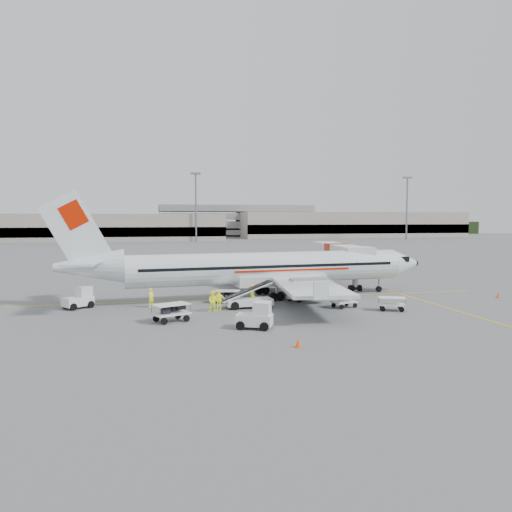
% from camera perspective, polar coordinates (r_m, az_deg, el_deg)
% --- Properties ---
extents(ground, '(360.00, 360.00, 0.00)m').
position_cam_1_polar(ground, '(46.68, 0.52, -4.84)').
color(ground, '#56595B').
extents(stripe_lead, '(44.00, 0.20, 0.01)m').
position_cam_1_polar(stripe_lead, '(46.68, 0.52, -4.83)').
color(stripe_lead, yellow).
rests_on(stripe_lead, ground).
extents(stripe_cross, '(0.20, 20.00, 0.01)m').
position_cam_1_polar(stripe_cross, '(44.75, 20.76, -5.50)').
color(stripe_cross, yellow).
rests_on(stripe_cross, ground).
extents(terminal_west, '(110.00, 22.00, 9.00)m').
position_cam_1_polar(terminal_west, '(177.53, -21.87, 3.03)').
color(terminal_west, gray).
rests_on(terminal_west, ground).
extents(terminal_east, '(90.00, 26.00, 10.00)m').
position_cam_1_polar(terminal_east, '(206.19, 10.73, 3.53)').
color(terminal_east, gray).
rests_on(terminal_east, ground).
extents(parking_garage, '(62.00, 24.00, 14.00)m').
position_cam_1_polar(parking_garage, '(207.96, -2.44, 4.16)').
color(parking_garage, slate).
rests_on(parking_garage, ground).
extents(treeline, '(300.00, 3.00, 6.00)m').
position_cam_1_polar(treeline, '(220.25, -9.53, 3.07)').
color(treeline, black).
rests_on(treeline, ground).
extents(mast_center, '(3.20, 1.20, 22.00)m').
position_cam_1_polar(mast_center, '(163.71, -6.88, 5.50)').
color(mast_center, slate).
rests_on(mast_center, ground).
extents(mast_east, '(3.20, 1.20, 22.00)m').
position_cam_1_polar(mast_east, '(186.26, 16.86, 5.20)').
color(mast_east, slate).
rests_on(mast_east, ground).
extents(aircraft, '(37.30, 30.55, 9.59)m').
position_cam_1_polar(aircraft, '(46.52, 1.52, 1.08)').
color(aircraft, silver).
rests_on(aircraft, ground).
extents(jet_bridge, '(4.72, 17.63, 4.57)m').
position_cam_1_polar(jet_bridge, '(57.79, 9.29, -0.85)').
color(jet_bridge, silver).
rests_on(jet_bridge, ground).
extents(belt_loader, '(5.25, 2.25, 2.78)m').
position_cam_1_polar(belt_loader, '(41.52, -0.81, -4.03)').
color(belt_loader, silver).
rests_on(belt_loader, ground).
extents(tug_fore, '(2.51, 2.26, 1.69)m').
position_cam_1_polar(tug_fore, '(45.46, 5.01, -4.02)').
color(tug_fore, silver).
rests_on(tug_fore, ground).
extents(tug_mid, '(2.72, 2.19, 1.83)m').
position_cam_1_polar(tug_mid, '(33.79, -0.20, -6.77)').
color(tug_mid, silver).
rests_on(tug_mid, ground).
extents(tug_aft, '(2.64, 2.47, 1.79)m').
position_cam_1_polar(tug_aft, '(43.85, -19.70, -4.50)').
color(tug_aft, silver).
rests_on(tug_aft, ground).
extents(cart_loaded_a, '(2.91, 2.39, 1.31)m').
position_cam_1_polar(cart_loaded_a, '(36.54, -9.66, -6.40)').
color(cart_loaded_a, silver).
rests_on(cart_loaded_a, ground).
extents(cart_loaded_b, '(2.41, 1.82, 1.12)m').
position_cam_1_polar(cart_loaded_b, '(44.02, -3.29, -4.66)').
color(cart_loaded_b, silver).
rests_on(cart_loaded_b, ground).
extents(cart_empty_a, '(2.29, 1.75, 1.06)m').
position_cam_1_polar(cart_empty_a, '(42.37, 10.07, -5.11)').
color(cart_empty_a, silver).
rests_on(cart_empty_a, ground).
extents(cart_empty_b, '(2.41, 1.96, 1.09)m').
position_cam_1_polar(cart_empty_b, '(41.76, 15.25, -5.31)').
color(cart_empty_b, silver).
rests_on(cart_empty_b, ground).
extents(cone_nose, '(0.33, 0.33, 0.55)m').
position_cam_1_polar(cone_nose, '(52.00, 25.95, -4.03)').
color(cone_nose, '#FF4912').
rests_on(cone_nose, ground).
extents(cone_port, '(0.34, 0.34, 0.55)m').
position_cam_1_polar(cone_port, '(58.19, -5.46, -2.77)').
color(cone_port, '#FF4912').
rests_on(cone_port, ground).
extents(cone_stbd, '(0.36, 0.36, 0.59)m').
position_cam_1_polar(cone_stbd, '(29.21, 4.87, -9.80)').
color(cone_stbd, '#FF4912').
rests_on(cone_stbd, ground).
extents(crew_a, '(0.68, 0.69, 1.61)m').
position_cam_1_polar(crew_a, '(42.76, -11.88, -4.68)').
color(crew_a, '#F2FE21').
rests_on(crew_a, ground).
extents(crew_b, '(0.98, 0.86, 1.71)m').
position_cam_1_polar(crew_b, '(39.87, -4.91, -5.17)').
color(crew_b, '#F2FE21').
rests_on(crew_b, ground).
extents(crew_c, '(0.72, 1.17, 1.77)m').
position_cam_1_polar(crew_c, '(42.92, -0.33, -4.44)').
color(crew_c, '#F2FE21').
rests_on(crew_c, ground).
extents(crew_d, '(1.02, 0.57, 1.65)m').
position_cam_1_polar(crew_d, '(40.58, -4.24, -5.05)').
color(crew_d, '#F2FE21').
rests_on(crew_d, ground).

